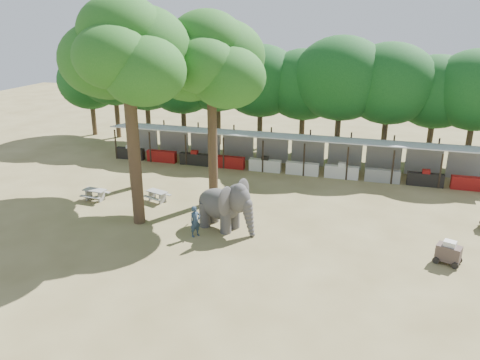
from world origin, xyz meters
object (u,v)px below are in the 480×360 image
(picnic_table_near, at_px, (95,193))
(handler, at_px, (195,221))
(yard_tree_left, at_px, (125,63))
(yard_tree_center, at_px, (126,53))
(picnic_table_far, at_px, (157,195))
(elephant, at_px, (226,205))
(cart_front, at_px, (449,252))
(yard_tree_back, at_px, (210,61))

(picnic_table_near, bearing_deg, handler, -16.99)
(yard_tree_left, bearing_deg, yard_tree_center, -59.04)
(picnic_table_near, bearing_deg, picnic_table_far, 17.18)
(yard_tree_left, relative_size, picnic_table_near, 7.40)
(handler, distance_m, picnic_table_near, 8.48)
(handler, bearing_deg, yard_tree_left, 83.56)
(handler, bearing_deg, yard_tree_center, 110.94)
(picnic_table_near, bearing_deg, yard_tree_center, -22.78)
(elephant, bearing_deg, handler, -115.17)
(cart_front, bearing_deg, picnic_table_near, -166.51)
(yard_tree_center, bearing_deg, picnic_table_far, 95.78)
(handler, xyz_separation_m, picnic_table_far, (-4.11, 3.90, -0.40))
(yard_tree_center, bearing_deg, yard_tree_back, 53.14)
(yard_tree_center, distance_m, handler, 9.24)
(cart_front, bearing_deg, elephant, -163.42)
(picnic_table_far, bearing_deg, cart_front, 7.26)
(elephant, relative_size, handler, 2.23)
(handler, bearing_deg, elephant, -8.72)
(picnic_table_near, relative_size, picnic_table_far, 0.90)
(yard_tree_back, xyz_separation_m, cart_front, (13.17, -4.27, -7.98))
(yard_tree_back, height_order, picnic_table_near, yard_tree_back)
(picnic_table_near, xyz_separation_m, picnic_table_far, (3.83, 0.93, -0.03))
(yard_tree_left, xyz_separation_m, yard_tree_back, (6.00, -1.00, 0.34))
(yard_tree_center, distance_m, picnic_table_far, 9.27)
(yard_tree_left, height_order, elephant, yard_tree_left)
(yard_tree_back, distance_m, elephant, 8.27)
(handler, height_order, cart_front, handler)
(handler, bearing_deg, cart_front, -52.34)
(elephant, xyz_separation_m, cart_front, (11.12, -0.66, -0.82))
(yard_tree_left, relative_size, elephant, 2.94)
(yard_tree_back, bearing_deg, cart_front, -17.94)
(cart_front, bearing_deg, yard_tree_center, -160.97)
(handler, height_order, picnic_table_near, handler)
(yard_tree_back, distance_m, picnic_table_near, 10.95)
(yard_tree_center, xyz_separation_m, cart_front, (16.17, -0.26, -8.64))
(yard_tree_left, height_order, picnic_table_far, yard_tree_left)
(yard_tree_left, bearing_deg, elephant, -29.79)
(yard_tree_left, xyz_separation_m, picnic_table_far, (2.70, -2.03, -7.76))
(yard_tree_back, height_order, elephant, yard_tree_back)
(elephant, distance_m, picnic_table_far, 6.02)
(yard_tree_center, bearing_deg, yard_tree_left, 120.96)
(yard_tree_left, distance_m, elephant, 11.51)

